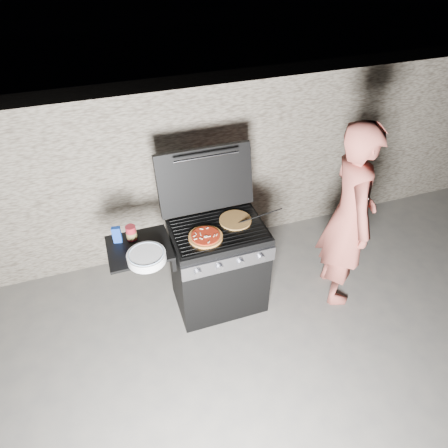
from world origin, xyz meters
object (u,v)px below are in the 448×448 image
object	(u,v)px
gas_grill	(192,274)
sauce_jar	(131,233)
pizza_topped	(206,236)
person	(349,217)

from	to	relation	value
gas_grill	sauce_jar	world-z (taller)	sauce_jar
gas_grill	sauce_jar	size ratio (longest dim) A/B	10.42
gas_grill	pizza_topped	size ratio (longest dim) A/B	4.77
pizza_topped	sauce_jar	distance (m)	0.60
sauce_jar	person	size ratio (longest dim) A/B	0.07
pizza_topped	person	size ratio (longest dim) A/B	0.16
sauce_jar	gas_grill	bearing A→B (deg)	-14.13
person	gas_grill	bearing A→B (deg)	95.83
person	sauce_jar	bearing A→B (deg)	94.43
pizza_topped	sauce_jar	size ratio (longest dim) A/B	2.18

